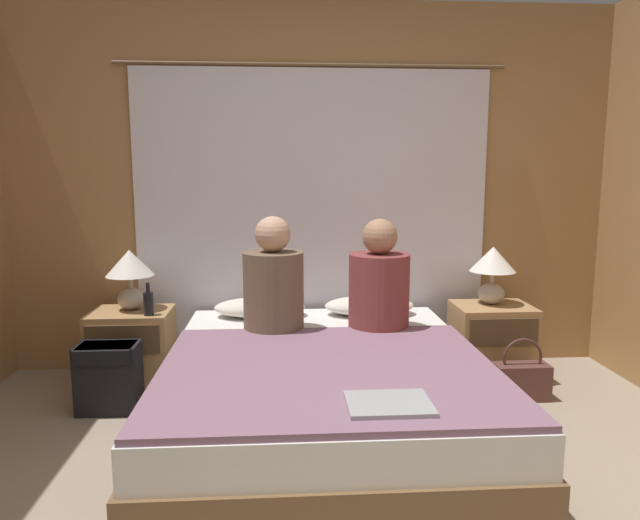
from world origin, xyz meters
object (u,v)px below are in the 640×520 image
Objects in this scene: person_right_in_bed at (379,285)px; laptop_on_bed at (389,404)px; lamp_right at (493,267)px; backpack_on_floor at (109,374)px; lamp_left at (130,271)px; nightstand_left at (132,348)px; pillow_left at (260,307)px; pillow_right at (369,306)px; bed at (324,393)px; person_left_in_bed at (273,285)px; handbag_on_floor at (521,380)px; beer_bottle_on_left_stand at (149,303)px; nightstand_right at (492,341)px.

laptop_on_bed is (-0.16, -1.19, -0.24)m from person_right_in_bed.
lamp_right is at bearing 57.50° from laptop_on_bed.
lamp_left is at bearing 85.52° from backpack_on_floor.
nightstand_left is 1.30× the size of lamp_left.
pillow_left is 1.50× the size of backpack_on_floor.
pillow_left and pillow_right have the same top height.
bed is at bearing -65.77° from pillow_left.
laptop_on_bed is at bearing -122.50° from lamp_right.
lamp_left is 1.00× the size of lamp_right.
lamp_right is 0.65× the size of pillow_left.
backpack_on_floor is (-1.58, -0.46, -0.26)m from pillow_right.
backpack_on_floor is at bearing -174.38° from person_left_in_bed.
lamp_left is 1.58m from person_right_in_bed.
person_left_in_bed is 1.31m from laptop_on_bed.
pillow_left is at bearing 109.85° from laptop_on_bed.
beer_bottle_on_left_stand is at bearing 173.33° from handbag_on_floor.
person_left_in_bed is at bearing -168.30° from nightstand_right.
lamp_left is 0.65× the size of pillow_left.
bed is 3.01× the size of person_right_in_bed.
person_left_in_bed is at bearing -166.60° from lamp_right.
nightstand_right is at bearing 31.96° from bed.
nightstand_right is 0.40m from handbag_on_floor.
nightstand_right is 0.75× the size of person_right_in_bed.
beer_bottle_on_left_stand is 0.48m from backpack_on_floor.
person_left_in_bed is at bearing -18.13° from nightstand_left.
backpack_on_floor is at bearing -169.64° from lamp_right.
bed is 1.39m from nightstand_right.
lamp_right is 1.85m from laptop_on_bed.
nightstand_right is (2.36, 0.00, 0.00)m from nightstand_left.
nightstand_left is 0.40m from backpack_on_floor.
pillow_left is 0.86× the size of person_left_in_bed.
nightstand_right is at bearing 56.72° from laptop_on_bed.
beer_bottle_on_left_stand is at bearing -177.04° from nightstand_right.
pillow_left is 0.73m from pillow_right.
person_left_in_bed reaches higher than pillow_right.
nightstand_right reaches higher than laptop_on_bed.
beer_bottle_on_left_stand is 0.61× the size of laptop_on_bed.
backpack_on_floor is (-0.03, -0.44, -0.52)m from lamp_left.
nightstand_right is at bearing -2.59° from pillow_left.
handbag_on_floor is at bearing -82.59° from nightstand_right.
nightstand_right is 1.30× the size of lamp_right.
pillow_left reaches higher than backpack_on_floor.
person_right_in_bed is (0.36, 0.44, 0.49)m from bed.
person_right_in_bed is at bearing 174.73° from handbag_on_floor.
handbag_on_floor is (1.23, 0.36, -0.09)m from bed.
person_left_in_bed reaches higher than lamp_right.
person_right_in_bed is at bearing -10.99° from nightstand_left.
person_left_in_bed is (-1.45, -0.34, -0.03)m from lamp_right.
beer_bottle_on_left_stand reaches higher than pillow_right.
backpack_on_floor is (-0.18, -0.28, -0.35)m from beer_bottle_on_left_stand.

